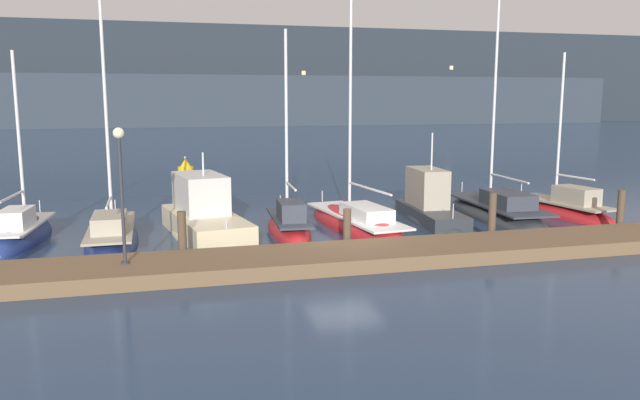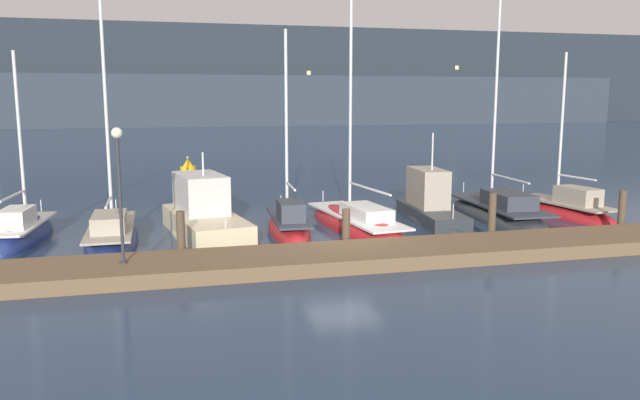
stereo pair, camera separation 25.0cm
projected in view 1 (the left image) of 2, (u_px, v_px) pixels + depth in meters
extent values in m
plane|color=navy|center=(344.00, 248.00, 22.21)|extent=(400.00, 400.00, 0.00)
cube|color=brown|center=(362.00, 256.00, 20.26)|extent=(31.78, 2.80, 0.45)
cylinder|color=#4C3D2D|center=(182.00, 236.00, 20.34)|extent=(0.28, 0.28, 1.66)
cylinder|color=#4C3D2D|center=(347.00, 230.00, 21.75)|extent=(0.28, 0.28, 1.49)
cylinder|color=#4C3D2D|center=(492.00, 217.00, 23.13)|extent=(0.28, 0.28, 1.83)
cylinder|color=#4C3D2D|center=(620.00, 212.00, 24.54)|extent=(0.28, 0.28, 1.73)
ellipsoid|color=navy|center=(23.00, 241.00, 23.26)|extent=(2.03, 5.60, 1.69)
cube|color=silver|center=(22.00, 224.00, 23.16)|extent=(1.70, 4.70, 0.08)
cube|color=silver|center=(16.00, 218.00, 22.46)|extent=(1.09, 1.83, 0.66)
cylinder|color=silver|center=(19.00, 138.00, 23.07)|extent=(0.12, 0.12, 6.35)
cylinder|color=silver|center=(12.00, 196.00, 22.09)|extent=(0.32, 2.67, 0.09)
cylinder|color=silver|center=(40.00, 206.00, 25.57)|extent=(0.04, 0.04, 0.50)
ellipsoid|color=navy|center=(112.00, 243.00, 22.99)|extent=(1.96, 6.90, 1.33)
cube|color=#A39984|center=(111.00, 227.00, 22.89)|extent=(1.64, 5.80, 0.08)
cube|color=#A39984|center=(109.00, 222.00, 22.05)|extent=(1.15, 2.21, 0.58)
cylinder|color=silver|center=(106.00, 108.00, 22.71)|extent=(0.12, 0.12, 8.65)
cylinder|color=silver|center=(109.00, 202.00, 22.05)|extent=(0.12, 2.52, 0.09)
cylinder|color=silver|center=(115.00, 206.00, 25.86)|extent=(0.04, 0.04, 0.50)
ellipsoid|color=beige|center=(206.00, 236.00, 24.15)|extent=(3.55, 7.02, 0.95)
cube|color=beige|center=(206.00, 225.00, 24.08)|extent=(3.24, 6.33, 0.85)
cube|color=silver|center=(200.00, 193.00, 24.49)|extent=(2.12, 3.19, 1.49)
cube|color=black|center=(192.00, 183.00, 25.65)|extent=(1.45, 0.54, 0.66)
cylinder|color=silver|center=(203.00, 164.00, 23.81)|extent=(0.07, 0.07, 0.90)
cylinder|color=silver|center=(226.00, 220.00, 21.44)|extent=(0.04, 0.04, 0.60)
ellipsoid|color=red|center=(289.00, 232.00, 24.94)|extent=(1.89, 5.56, 1.22)
cube|color=#333842|center=(289.00, 217.00, 24.85)|extent=(1.59, 4.67, 0.08)
cube|color=#333842|center=(291.00, 211.00, 24.15)|extent=(1.04, 1.81, 0.71)
cylinder|color=silver|center=(286.00, 124.00, 24.68)|extent=(0.12, 0.12, 7.34)
cylinder|color=silver|center=(291.00, 186.00, 23.95)|extent=(0.23, 2.28, 0.09)
cylinder|color=silver|center=(280.00, 201.00, 27.25)|extent=(0.04, 0.04, 0.50)
ellipsoid|color=red|center=(356.00, 228.00, 25.66)|extent=(3.03, 8.26, 1.50)
cube|color=silver|center=(356.00, 215.00, 25.57)|extent=(2.54, 6.94, 0.08)
cube|color=silver|center=(366.00, 212.00, 24.64)|extent=(1.54, 2.71, 0.51)
cylinder|color=silver|center=(350.00, 109.00, 25.46)|extent=(0.12, 0.12, 8.64)
cylinder|color=silver|center=(369.00, 188.00, 24.27)|extent=(0.54, 3.66, 0.09)
cylinder|color=silver|center=(322.00, 196.00, 28.93)|extent=(0.04, 0.04, 0.50)
ellipsoid|color=#2D3338|center=(431.00, 221.00, 27.05)|extent=(2.15, 5.85, 0.99)
cube|color=#2D3338|center=(431.00, 215.00, 27.00)|extent=(1.97, 5.27, 0.58)
cube|color=#A39984|center=(427.00, 187.00, 27.38)|extent=(1.36, 2.61, 1.65)
cube|color=black|center=(418.00, 178.00, 28.45)|extent=(1.06, 0.38, 0.73)
cylinder|color=silver|center=(432.00, 151.00, 26.67)|extent=(0.07, 0.07, 1.59)
cylinder|color=silver|center=(453.00, 211.00, 24.57)|extent=(0.04, 0.04, 0.60)
ellipsoid|color=#2D3338|center=(496.00, 217.00, 27.94)|extent=(2.79, 8.10, 1.39)
cube|color=#333842|center=(497.00, 204.00, 27.84)|extent=(2.35, 6.80, 0.08)
cube|color=#333842|center=(508.00, 199.00, 26.86)|extent=(1.56, 2.62, 0.63)
cylinder|color=silver|center=(495.00, 88.00, 27.63)|extent=(0.12, 0.12, 10.21)
cylinder|color=silver|center=(509.00, 178.00, 26.70)|extent=(0.25, 3.22, 0.09)
cylinder|color=silver|center=(462.00, 187.00, 31.35)|extent=(0.04, 0.04, 0.50)
ellipsoid|color=red|center=(562.00, 215.00, 28.39)|extent=(2.67, 6.24, 1.21)
cube|color=#A39984|center=(563.00, 202.00, 28.29)|extent=(2.24, 5.24, 0.08)
cube|color=#A39984|center=(576.00, 195.00, 27.57)|extent=(1.34, 2.07, 0.76)
cylinder|color=silver|center=(560.00, 128.00, 28.19)|extent=(0.12, 0.12, 6.67)
cylinder|color=silver|center=(575.00, 177.00, 27.56)|extent=(0.42, 2.15, 0.09)
cylinder|color=silver|center=(521.00, 189.00, 30.77)|extent=(0.04, 0.04, 0.50)
cylinder|color=gold|center=(186.00, 184.00, 38.14)|extent=(1.42, 1.42, 0.16)
cylinder|color=gold|center=(186.00, 175.00, 38.05)|extent=(0.95, 0.95, 0.99)
cone|color=gold|center=(185.00, 163.00, 37.93)|extent=(0.66, 0.66, 0.50)
sphere|color=#F9EAB7|center=(185.00, 158.00, 37.88)|extent=(0.16, 0.16, 0.16)
cylinder|color=#2D2D33|center=(125.00, 263.00, 18.44)|extent=(0.24, 0.24, 0.06)
cylinder|color=#2D2D33|center=(122.00, 201.00, 18.14)|extent=(0.10, 0.10, 3.65)
sphere|color=#F9EAB7|center=(118.00, 133.00, 17.82)|extent=(0.32, 0.32, 0.32)
cube|color=#232B33|center=(187.00, 76.00, 125.54)|extent=(240.00, 16.00, 19.16)
cube|color=#2C363F|center=(266.00, 101.00, 120.38)|extent=(144.00, 10.00, 9.40)
cube|color=#F4DB8C|center=(255.00, 117.00, 122.28)|extent=(0.80, 0.10, 0.80)
cube|color=#F4DB8C|center=(350.00, 116.00, 127.12)|extent=(0.80, 0.10, 0.80)
cube|color=#F4DB8C|center=(304.00, 73.00, 123.33)|extent=(0.80, 0.10, 0.80)
cube|color=#F4DB8C|center=(451.00, 68.00, 131.07)|extent=(0.80, 0.10, 0.80)
cube|color=#F4DB8C|center=(281.00, 99.00, 122.99)|extent=(0.80, 0.10, 0.80)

